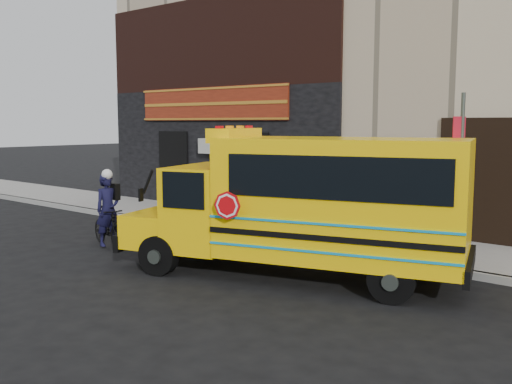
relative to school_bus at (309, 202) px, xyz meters
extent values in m
plane|color=black|center=(-2.24, -0.59, -1.51)|extent=(120.00, 120.00, 0.00)
cube|color=gray|center=(-2.24, 2.01, -1.43)|extent=(40.00, 0.20, 0.15)
cube|color=gray|center=(-2.24, 3.51, -1.43)|extent=(40.00, 3.00, 0.15)
cube|color=#C7B495|center=(-2.24, 9.91, 4.64)|extent=(20.00, 10.00, 12.00)
cube|color=black|center=(-7.24, 4.96, 0.64)|extent=(10.00, 0.30, 4.00)
cube|color=black|center=(-7.24, 4.96, 4.14)|extent=(10.00, 0.28, 3.00)
cube|color=#631C0E|center=(-7.24, 4.79, 2.14)|extent=(6.50, 0.12, 1.10)
cube|color=black|center=(-9.04, 4.81, -0.11)|extent=(1.30, 0.10, 2.50)
cube|color=black|center=(-5.44, 4.81, -0.11)|extent=(1.30, 0.10, 2.50)
cylinder|color=black|center=(-2.45, -1.70, -1.11)|extent=(0.85, 0.49, 0.80)
cylinder|color=black|center=(-2.98, 0.12, -1.11)|extent=(0.85, 0.49, 0.80)
cylinder|color=black|center=(1.96, -0.41, -1.11)|extent=(0.85, 0.49, 0.80)
cylinder|color=black|center=(1.43, 1.41, -1.11)|extent=(0.85, 0.49, 0.80)
cube|color=#FFC605|center=(-3.15, -0.91, -0.71)|extent=(1.52, 2.20, 0.70)
cube|color=black|center=(-3.68, -1.07, -0.96)|extent=(0.69, 2.00, 0.35)
cube|color=#FFC605|center=(-2.09, -0.61, -0.21)|extent=(1.74, 2.35, 1.70)
cube|color=black|center=(-2.64, -0.76, 0.19)|extent=(0.56, 1.74, 0.90)
cube|color=#FFC605|center=(0.64, 0.19, 0.11)|extent=(4.94, 3.37, 2.25)
cube|color=black|center=(2.83, 0.83, -0.96)|extent=(0.73, 2.15, 0.30)
cube|color=black|center=(1.05, -0.85, 0.59)|extent=(3.76, 1.13, 0.75)
cube|color=#FFC605|center=(-1.52, -0.44, 1.27)|extent=(0.93, 1.68, 0.28)
cylinder|color=#C2070D|center=(-0.72, -1.56, 0.04)|extent=(0.51, 0.17, 0.52)
cylinder|color=#434B44|center=(2.23, 1.87, 0.29)|extent=(0.08, 0.08, 3.60)
cube|color=#AE1328|center=(2.20, 1.79, 1.41)|extent=(0.14, 0.30, 0.45)
cube|color=white|center=(2.20, 1.79, 0.85)|extent=(0.14, 0.30, 0.39)
imported|color=black|center=(-5.43, -0.75, -1.02)|extent=(1.71, 0.83, 0.99)
imported|color=black|center=(-5.34, -0.78, -0.63)|extent=(0.51, 0.69, 1.76)
camera|label=1|loc=(6.11, -9.08, 1.53)|focal=40.00mm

